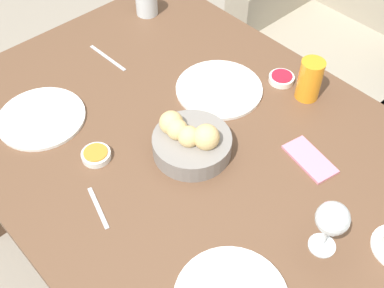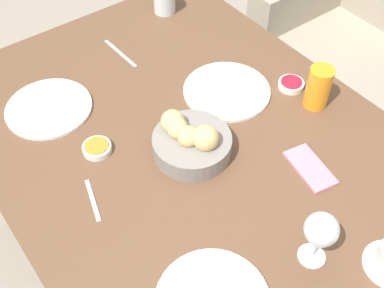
% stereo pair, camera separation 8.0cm
% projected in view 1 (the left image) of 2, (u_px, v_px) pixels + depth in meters
% --- Properties ---
extents(ground_plane, '(10.00, 10.00, 0.00)m').
position_uv_depth(ground_plane, '(195.00, 271.00, 1.89)').
color(ground_plane, gray).
extents(dining_table, '(1.48, 1.04, 0.75)m').
position_uv_depth(dining_table, '(197.00, 164.00, 1.39)').
color(dining_table, brown).
rests_on(dining_table, ground_plane).
extents(bread_basket, '(0.21, 0.21, 0.11)m').
position_uv_depth(bread_basket, '(191.00, 141.00, 1.28)').
color(bread_basket, gray).
rests_on(bread_basket, dining_table).
extents(plate_near_left, '(0.25, 0.25, 0.01)m').
position_uv_depth(plate_near_left, '(41.00, 118.00, 1.39)').
color(plate_near_left, white).
rests_on(plate_near_left, dining_table).
extents(plate_far_center, '(0.27, 0.27, 0.01)m').
position_uv_depth(plate_far_center, '(219.00, 89.00, 1.47)').
color(plate_far_center, white).
rests_on(plate_far_center, dining_table).
extents(juice_glass, '(0.07, 0.07, 0.13)m').
position_uv_depth(juice_glass, '(310.00, 80.00, 1.41)').
color(juice_glass, orange).
rests_on(juice_glass, dining_table).
extents(water_tumbler, '(0.08, 0.08, 0.09)m').
position_uv_depth(water_tumbler, '(146.00, 2.00, 1.71)').
color(water_tumbler, silver).
rests_on(water_tumbler, dining_table).
extents(wine_glass, '(0.08, 0.08, 0.16)m').
position_uv_depth(wine_glass, '(331.00, 221.00, 1.03)').
color(wine_glass, silver).
rests_on(wine_glass, dining_table).
extents(jam_bowl_berry, '(0.08, 0.08, 0.02)m').
position_uv_depth(jam_bowl_berry, '(281.00, 78.00, 1.49)').
color(jam_bowl_berry, white).
rests_on(jam_bowl_berry, dining_table).
extents(jam_bowl_honey, '(0.08, 0.08, 0.02)m').
position_uv_depth(jam_bowl_honey, '(96.00, 155.00, 1.29)').
color(jam_bowl_honey, white).
rests_on(jam_bowl_honey, dining_table).
extents(fork_silver, '(0.18, 0.02, 0.00)m').
position_uv_depth(fork_silver, '(108.00, 58.00, 1.58)').
color(fork_silver, '#B7B7BC').
rests_on(fork_silver, dining_table).
extents(spoon_coffee, '(0.13, 0.05, 0.00)m').
position_uv_depth(spoon_coffee, '(98.00, 208.00, 1.19)').
color(spoon_coffee, '#B7B7BC').
rests_on(spoon_coffee, dining_table).
extents(cell_phone, '(0.16, 0.10, 0.01)m').
position_uv_depth(cell_phone, '(310.00, 159.00, 1.29)').
color(cell_phone, pink).
rests_on(cell_phone, dining_table).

